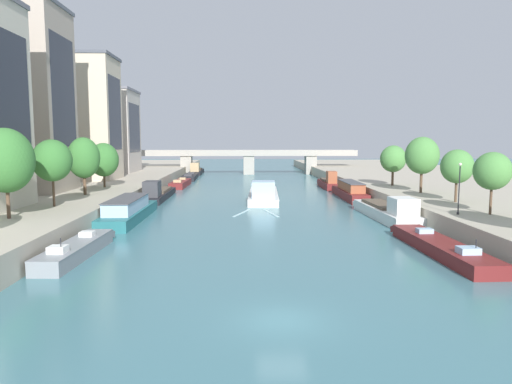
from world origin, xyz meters
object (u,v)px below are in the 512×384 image
Objects in this scene: bridge_far at (249,159)px; moored_boat_left_midway at (190,177)px; barge_midriver at (263,194)px; tree_right_nearest at (422,156)px; moored_boat_right_far at (440,247)px; tree_left_by_lamp at (84,158)px; tree_right_second at (393,159)px; moored_boat_right_end at (350,191)px; moored_boat_right_downstream at (328,183)px; tree_left_nearest at (52,161)px; tree_right_far at (492,171)px; tree_left_second at (6,161)px; moored_boat_left_downstream at (158,193)px; moored_boat_left_end at (181,183)px; lamppost_right_bank at (459,186)px; tree_left_end_of_row at (104,160)px; tree_right_end_of_row at (457,166)px; moored_boat_left_second at (77,249)px; moored_boat_left_far at (128,211)px; moored_boat_left_lone at (196,171)px.

moored_boat_left_midway is at bearing -132.25° from bridge_far.
tree_right_nearest is (20.14, -9.91, 6.04)m from barge_midriver.
moored_boat_right_far is 0.28× the size of bridge_far.
barge_midriver is 2.80× the size of tree_left_by_lamp.
tree_right_second is (42.64, 10.45, -0.60)m from tree_left_by_lamp.
moored_boat_right_end reaches higher than moored_boat_right_far.
barge_midriver is 2.77× the size of tree_right_nearest.
moored_boat_right_far is at bearing -80.96° from bridge_far.
moored_boat_right_downstream is 1.80× the size of tree_left_nearest.
tree_right_far reaches higher than moored_boat_right_downstream.
barge_midriver is 36.00m from moored_boat_right_far.
moored_boat_left_downstream is at bearing 75.48° from tree_left_second.
moored_boat_left_downstream is 2.13× the size of tree_left_second.
moored_boat_right_far is at bearing -63.10° from moored_boat_left_end.
moored_boat_left_end is 58.05m from lamppost_right_bank.
moored_boat_right_end is 53.96m from bridge_far.
tree_right_end_of_row is (43.84, -17.90, -0.04)m from tree_left_end_of_row.
moored_boat_left_second is 54.54m from moored_boat_left_end.
moored_boat_left_far is at bearing -132.86° from barge_midriver.
tree_right_second is at bearing -68.67° from moored_boat_right_downstream.
tree_right_nearest is at bearing -74.89° from moored_boat_right_downstream.
tree_right_end_of_row is at bearing -73.21° from bridge_far.
tree_left_by_lamp is 43.32m from lamppost_right_bank.
moored_boat_left_far reaches higher than moored_boat_left_end.
barge_midriver is 31.65m from tree_left_nearest.
lamppost_right_bank is (32.85, 6.19, 4.16)m from moored_boat_left_second.
moored_boat_right_end is at bearing 49.94° from moored_boat_left_second.
moored_boat_left_lone is 1.03× the size of moored_boat_right_far.
moored_boat_right_downstream is at bearing 37.22° from tree_left_by_lamp.
moored_boat_left_midway is at bearing 128.10° from moored_boat_right_end.
moored_boat_left_downstream is at bearing -179.70° from moored_boat_right_end.
moored_boat_left_lone is 1.00× the size of moored_boat_right_end.
tree_right_nearest reaches higher than tree_right_second.
moored_boat_left_lone is at bearing 105.84° from barge_midriver.
moored_boat_right_downstream is at bearing 111.33° from tree_right_second.
moored_boat_left_downstream is at bearing 89.92° from moored_boat_left_far.
tree_right_end_of_row is (35.61, -39.81, 5.49)m from moored_boat_left_end.
moored_boat_left_end is 53.70m from tree_right_end_of_row.
tree_left_end_of_row reaches higher than moored_boat_left_midway.
barge_midriver is 3.13× the size of tree_left_end_of_row.
tree_left_second is (-8.56, -82.22, 6.32)m from moored_boat_left_lone.
tree_right_end_of_row reaches higher than moored_boat_left_downstream.
moored_boat_left_far is 2.34× the size of tree_left_by_lamp.
moored_boat_left_lone is 2.03× the size of tree_left_second.
barge_midriver is at bearing -174.45° from moored_boat_right_end.
tree_right_second is (34.77, -53.83, 5.25)m from moored_boat_left_lone.
tree_right_second reaches higher than tree_right_far.
barge_midriver is 53.23m from bridge_far.
moored_boat_left_downstream reaches higher than moored_boat_right_end.
tree_right_far is 27.50m from tree_right_second.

